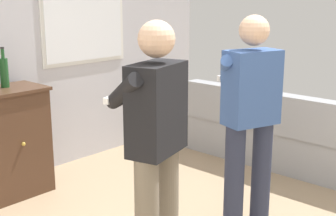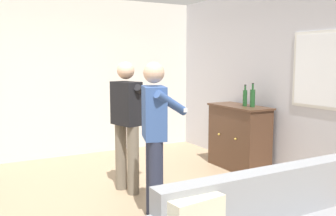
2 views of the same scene
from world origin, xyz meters
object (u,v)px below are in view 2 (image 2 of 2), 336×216
(bottle_wine_green, at_px, (245,98))
(person_standing_left, at_px, (127,120))
(sideboard_cabinet, at_px, (239,137))
(bottle_liquor_amber, at_px, (253,98))
(person_standing_right, at_px, (155,133))

(bottle_wine_green, relative_size, person_standing_left, 0.20)
(sideboard_cabinet, bearing_deg, person_standing_left, -86.33)
(sideboard_cabinet, height_order, bottle_wine_green, bottle_wine_green)
(bottle_wine_green, relative_size, bottle_liquor_amber, 0.91)
(bottle_wine_green, bearing_deg, person_standing_right, -64.59)
(sideboard_cabinet, relative_size, person_standing_left, 0.63)
(sideboard_cabinet, bearing_deg, person_standing_right, -62.05)
(person_standing_left, height_order, person_standing_right, same)
(bottle_wine_green, xyz_separation_m, bottle_liquor_amber, (0.13, 0.04, 0.01))
(sideboard_cabinet, relative_size, bottle_liquor_amber, 2.95)
(bottle_liquor_amber, distance_m, person_standing_left, 1.99)
(sideboard_cabinet, height_order, bottle_liquor_amber, bottle_liquor_amber)
(person_standing_left, distance_m, person_standing_right, 0.94)
(person_standing_right, bearing_deg, bottle_liquor_amber, 111.98)
(bottle_liquor_amber, bearing_deg, sideboard_cabinet, -167.41)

